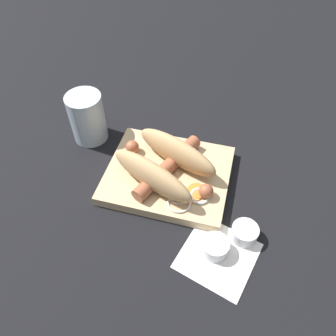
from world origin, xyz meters
TOP-DOWN VIEW (x-y plane):
  - ground_plane at (0.00, 0.00)m, footprint 3.00×3.00m
  - food_tray at (0.00, 0.00)m, footprint 0.23×0.19m
  - bread_roll at (0.00, 0.01)m, footprint 0.20×0.17m
  - sausage at (0.00, 0.00)m, footprint 0.19×0.17m
  - pickled_veggies at (-0.05, 0.05)m, footprint 0.07×0.08m
  - napkin at (-0.12, 0.14)m, footprint 0.14×0.14m
  - condiment_cup_near at (-0.11, 0.13)m, footprint 0.05×0.05m
  - condiment_cup_far at (-0.16, 0.09)m, footprint 0.05×0.05m
  - drink_glass at (0.19, -0.07)m, footprint 0.07×0.07m

SIDE VIEW (x-z plane):
  - ground_plane at x=0.00m, z-range 0.00..0.00m
  - napkin at x=-0.12m, z-range 0.00..0.00m
  - food_tray at x=0.00m, z-range 0.00..0.02m
  - condiment_cup_near at x=-0.11m, z-range 0.00..0.02m
  - condiment_cup_far at x=-0.16m, z-range 0.00..0.02m
  - pickled_veggies at x=-0.05m, z-range 0.02..0.03m
  - sausage at x=0.00m, z-range 0.02..0.05m
  - bread_roll at x=0.00m, z-range 0.02..0.08m
  - drink_glass at x=0.19m, z-range 0.00..0.11m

